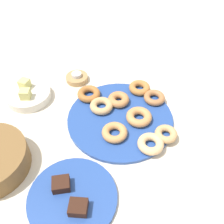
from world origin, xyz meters
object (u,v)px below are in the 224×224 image
donut_1 (89,94)px  melon_chunk_left (25,94)px  donut_4 (101,106)px  candle_holder (77,78)px  donut_6 (139,88)px  donut_8 (154,98)px  cake_plate (73,197)px  donut_0 (151,144)px  tealight (77,75)px  melon_chunk_right (25,84)px  donut_7 (166,134)px  donut_3 (118,100)px  donut_5 (139,117)px  brownie_far (61,184)px  brownie_near (78,207)px  donut_2 (115,132)px  donut_plate (120,118)px  fruit_bowl (29,95)px

donut_1 → melon_chunk_left: bearing=93.2°
donut_4 → candle_holder: (0.19, 0.10, -0.01)m
donut_6 → donut_8: donut_6 is taller
cake_plate → melon_chunk_left: melon_chunk_left is taller
donut_0 → tealight: 0.45m
melon_chunk_right → donut_7: bearing=-117.2°
donut_1 → donut_7: bearing=-129.6°
donut_1 → donut_3: donut_3 is taller
cake_plate → tealight: 0.53m
donut_4 → donut_5: 0.15m
donut_1 → brownie_far: size_ratio=1.81×
donut_7 → brownie_near: bearing=129.2°
donut_2 → donut_5: donut_5 is taller
donut_0 → brownie_far: bearing=114.3°
candle_holder → donut_plate: bearing=-145.2°
donut_7 → brownie_far: bearing=115.9°
donut_7 → melon_chunk_left: 0.54m
donut_plate → donut_2: size_ratio=4.39×
donut_7 → candle_holder: 0.46m
brownie_near → tealight: brownie_near is taller
donut_0 → melon_chunk_right: (0.30, 0.45, 0.03)m
donut_1 → melon_chunk_right: (0.05, 0.25, 0.03)m
donut_5 → donut_6: (0.16, -0.02, -0.00)m
donut_0 → donut_plate: bearing=33.0°
donut_plate → candle_holder: candle_holder is taller
donut_4 → tealight: donut_4 is taller
donut_6 → donut_1: bearing=96.9°
donut_8 → donut_4: bearing=99.2°
donut_6 → brownie_far: bearing=145.1°
fruit_bowl → melon_chunk_left: (-0.03, 0.00, 0.03)m
donut_1 → brownie_far: brownie_far is taller
donut_0 → brownie_far: (-0.13, 0.28, 0.00)m
cake_plate → tealight: size_ratio=6.13×
donut_3 → cake_plate: size_ratio=0.32×
donut_1 → cake_plate: (-0.41, 0.05, -0.02)m
donut_3 → fruit_bowl: donut_3 is taller
donut_5 → donut_6: bearing=-8.7°
donut_1 → tealight: donut_1 is taller
melon_chunk_right → tealight: bearing=-70.0°
brownie_near → tealight: size_ratio=1.20×
donut_3 → donut_plate: bearing=-179.5°
donut_plate → candle_holder: size_ratio=4.16×
brownie_near → donut_plate: bearing=-23.1°
donut_1 → cake_plate: donut_1 is taller
donut_8 → melon_chunk_left: 0.49m
donut_0 → donut_6: size_ratio=1.02×
donut_3 → brownie_near: size_ratio=1.65×
donut_8 → tealight: size_ratio=1.98×
donut_8 → brownie_near: (-0.41, 0.28, 0.00)m
donut_plate → donut_4: donut_4 is taller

